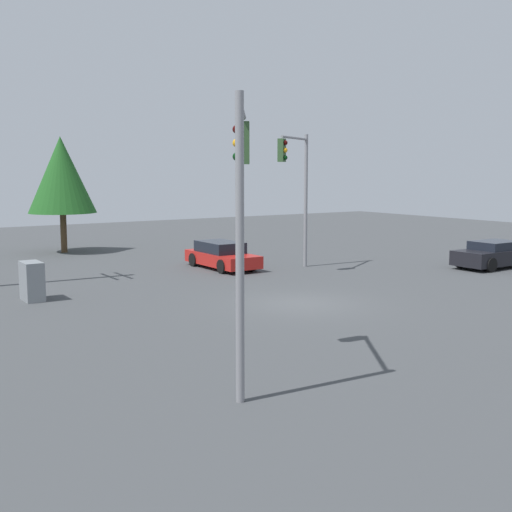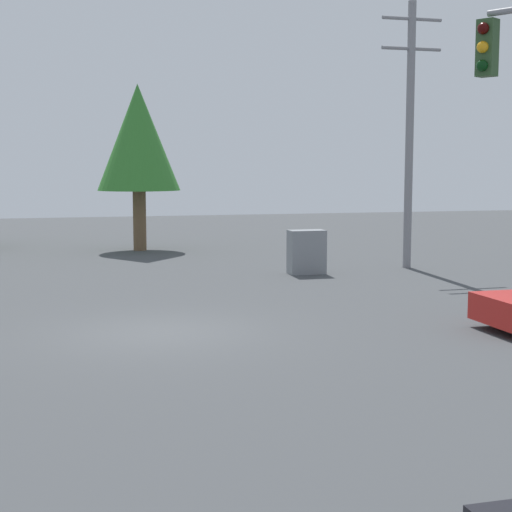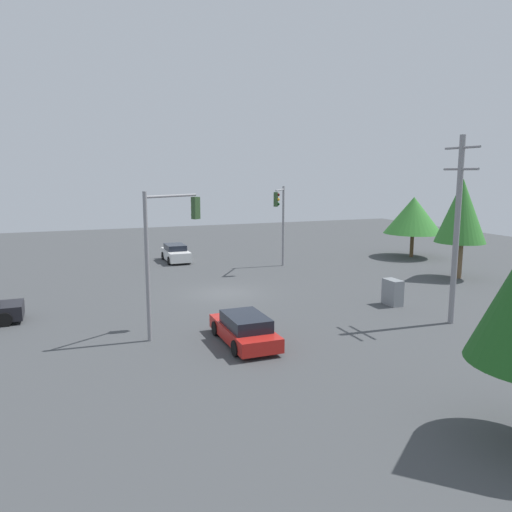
# 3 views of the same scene
# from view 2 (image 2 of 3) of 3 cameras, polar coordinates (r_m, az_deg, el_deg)

# --- Properties ---
(ground_plane) EXTENTS (80.00, 80.00, 0.00)m
(ground_plane) POSITION_cam_2_polar(r_m,az_deg,el_deg) (17.11, -6.95, -5.55)
(ground_plane) COLOR #424447
(utility_pole_tall) EXTENTS (2.20, 0.28, 9.19)m
(utility_pole_tall) POSITION_cam_2_polar(r_m,az_deg,el_deg) (28.11, 11.11, 9.09)
(utility_pole_tall) COLOR gray
(utility_pole_tall) RESTS_ON ground_plane
(electrical_cabinet) EXTENTS (1.20, 0.67, 1.46)m
(electrical_cabinet) POSITION_cam_2_polar(r_m,az_deg,el_deg) (26.15, 3.70, 0.29)
(electrical_cabinet) COLOR gray
(electrical_cabinet) RESTS_ON ground_plane
(tree_corner) EXTENTS (3.49, 3.49, 7.02)m
(tree_corner) POSITION_cam_2_polar(r_m,az_deg,el_deg) (33.73, -8.56, 8.45)
(tree_corner) COLOR brown
(tree_corner) RESTS_ON ground_plane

